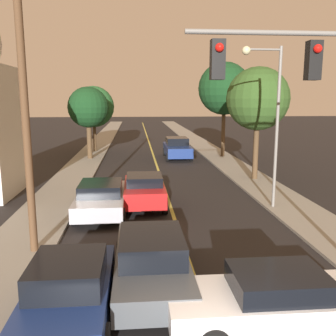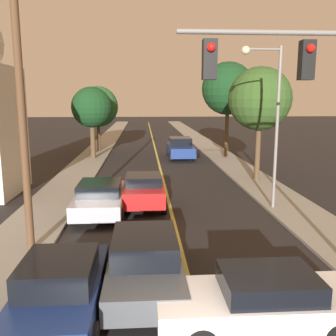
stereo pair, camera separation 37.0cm
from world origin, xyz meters
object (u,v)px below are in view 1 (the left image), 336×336
object	(u,v)px
streetlamp_right	(269,106)
tree_left_far	(94,107)
car_outer_lane_front	(70,290)
tree_left_near	(88,108)
car_far_oncoming	(177,148)
utility_pole_left	(25,110)
car_near_lane_front	(152,259)
tree_right_near	(258,99)
car_crossing_right	(271,299)
tree_right_far	(224,89)
traffic_signal_mast	(327,104)
car_outer_lane_second	(101,197)
car_near_lane_second	(144,190)

from	to	relation	value
streetlamp_right	tree_left_far	size ratio (longest dim) A/B	1.17
car_outer_lane_front	tree_left_near	size ratio (longest dim) A/B	0.70
car_far_oncoming	utility_pole_left	distance (m)	20.76
car_near_lane_front	tree_right_near	world-z (taller)	tree_right_near
car_crossing_right	tree_right_far	world-z (taller)	tree_right_far
traffic_signal_mast	tree_right_far	world-z (taller)	tree_right_far
car_near_lane_front	car_far_oncoming	xyz separation A→B (m)	(3.11, 21.69, 0.11)
tree_left_far	tree_right_far	bearing A→B (deg)	-19.77
car_outer_lane_second	tree_right_far	bearing A→B (deg)	59.73
car_far_oncoming	traffic_signal_mast	bearing A→B (deg)	92.90
car_crossing_right	tree_left_near	size ratio (longest dim) A/B	0.76
car_near_lane_front	car_near_lane_second	world-z (taller)	car_near_lane_second
utility_pole_left	streetlamp_right	bearing A→B (deg)	24.90
utility_pole_left	tree_right_near	size ratio (longest dim) A/B	1.29
car_outer_lane_front	tree_left_far	size ratio (longest dim) A/B	0.68
car_near_lane_front	car_far_oncoming	size ratio (longest dim) A/B	0.96
car_near_lane_second	tree_right_near	world-z (taller)	tree_right_near
car_outer_lane_second	tree_right_far	distance (m)	18.39
car_near_lane_second	tree_left_far	distance (m)	19.11
car_near_lane_second	tree_left_near	size ratio (longest dim) A/B	0.69
car_near_lane_second	tree_left_far	bearing A→B (deg)	102.68
car_far_oncoming	tree_left_near	distance (m)	7.96
car_outer_lane_front	traffic_signal_mast	world-z (taller)	traffic_signal_mast
tree_left_far	tree_right_near	bearing A→B (deg)	-50.32
car_near_lane_second	tree_right_far	distance (m)	16.71
car_near_lane_front	car_outer_lane_front	size ratio (longest dim) A/B	1.20
traffic_signal_mast	streetlamp_right	size ratio (longest dim) A/B	0.94
car_near_lane_front	streetlamp_right	xyz separation A→B (m)	(5.40, 6.63, 3.85)
tree_left_far	car_near_lane_front	bearing A→B (deg)	-80.92
traffic_signal_mast	tree_right_far	bearing A→B (deg)	82.83
car_outer_lane_second	tree_left_near	distance (m)	15.58
car_far_oncoming	car_crossing_right	world-z (taller)	car_far_oncoming
car_outer_lane_second	tree_left_near	bearing A→B (deg)	98.44
car_outer_lane_second	car_near_lane_front	bearing A→B (deg)	-73.97
tree_left_far	tree_right_near	size ratio (longest dim) A/B	0.89
traffic_signal_mast	car_crossing_right	bearing A→B (deg)	-137.57
car_outer_lane_front	car_outer_lane_second	distance (m)	8.00
car_crossing_right	utility_pole_left	size ratio (longest dim) A/B	0.51
car_crossing_right	tree_right_far	size ratio (longest dim) A/B	0.56
car_far_oncoming	car_crossing_right	distance (m)	23.82
car_outer_lane_second	tree_left_far	bearing A→B (deg)	96.66
utility_pole_left	tree_left_near	distance (m)	19.13
utility_pole_left	tree_right_far	distance (m)	22.19
utility_pole_left	tree_left_near	size ratio (longest dim) A/B	1.49
car_near_lane_second	car_far_oncoming	world-z (taller)	car_far_oncoming
car_near_lane_second	tree_right_far	bearing A→B (deg)	63.82
car_outer_lane_second	tree_right_near	xyz separation A→B (m)	(8.74, 6.05, 4.16)
car_outer_lane_front	car_crossing_right	bearing A→B (deg)	-8.63
utility_pole_left	car_far_oncoming	bearing A→B (deg)	70.60
tree_left_far	tree_right_far	distance (m)	11.97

